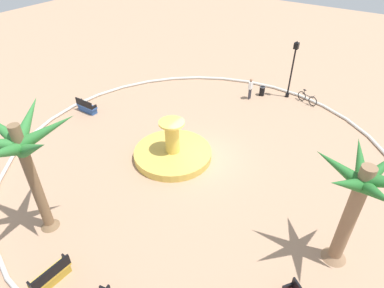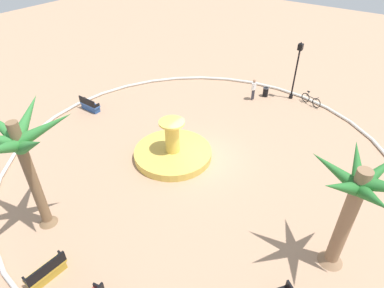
{
  "view_description": "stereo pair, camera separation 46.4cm",
  "coord_description": "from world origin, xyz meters",
  "px_view_note": "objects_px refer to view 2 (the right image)",
  "views": [
    {
      "loc": [
        -8.04,
        12.87,
        11.98
      ],
      "look_at": [
        0.42,
        0.23,
        1.0
      ],
      "focal_mm": 31.1,
      "sensor_mm": 36.0,
      "label": 1
    },
    {
      "loc": [
        -8.42,
        12.6,
        11.98
      ],
      "look_at": [
        0.42,
        0.23,
        1.0
      ],
      "focal_mm": 31.1,
      "sensor_mm": 36.0,
      "label": 2
    }
  ],
  "objects_px": {
    "bench_west": "(47,272)",
    "lamppost": "(297,67)",
    "bench_east": "(90,106)",
    "trash_bin": "(266,92)",
    "bicycle_red_frame": "(311,100)",
    "palm_tree_by_curb": "(20,148)",
    "person_cyclist_helmet": "(254,89)",
    "palm_tree_near_fountain": "(355,199)",
    "fountain": "(173,152)"
  },
  "relations": [
    {
      "from": "trash_bin",
      "to": "bicycle_red_frame",
      "type": "distance_m",
      "value": 3.35
    },
    {
      "from": "lamppost",
      "to": "trash_bin",
      "type": "relative_size",
      "value": 5.95
    },
    {
      "from": "bench_west",
      "to": "bench_east",
      "type": "bearing_deg",
      "value": -47.55
    },
    {
      "from": "bench_east",
      "to": "bench_west",
      "type": "xyz_separation_m",
      "value": [
        -8.97,
        9.81,
        0.0
      ]
    },
    {
      "from": "bench_east",
      "to": "person_cyclist_helmet",
      "type": "bearing_deg",
      "value": -136.77
    },
    {
      "from": "trash_bin",
      "to": "person_cyclist_helmet",
      "type": "distance_m",
      "value": 1.3
    },
    {
      "from": "bench_west",
      "to": "trash_bin",
      "type": "xyz_separation_m",
      "value": [
        -0.27,
        -19.04,
        0.04
      ]
    },
    {
      "from": "palm_tree_by_curb",
      "to": "bench_east",
      "type": "xyz_separation_m",
      "value": [
        6.52,
        -8.12,
        -3.96
      ]
    },
    {
      "from": "bench_east",
      "to": "bicycle_red_frame",
      "type": "xyz_separation_m",
      "value": [
        -12.52,
        -9.95,
        0.04
      ]
    },
    {
      "from": "bench_west",
      "to": "trash_bin",
      "type": "relative_size",
      "value": 2.23
    },
    {
      "from": "palm_tree_near_fountain",
      "to": "bicycle_red_frame",
      "type": "height_order",
      "value": "palm_tree_near_fountain"
    },
    {
      "from": "bench_east",
      "to": "person_cyclist_helmet",
      "type": "xyz_separation_m",
      "value": [
        -8.71,
        -8.18,
        0.57
      ]
    },
    {
      "from": "bench_east",
      "to": "trash_bin",
      "type": "bearing_deg",
      "value": -135.04
    },
    {
      "from": "person_cyclist_helmet",
      "to": "bicycle_red_frame",
      "type": "bearing_deg",
      "value": -155.11
    },
    {
      "from": "fountain",
      "to": "person_cyclist_helmet",
      "type": "bearing_deg",
      "value": -93.5
    },
    {
      "from": "palm_tree_near_fountain",
      "to": "lamppost",
      "type": "bearing_deg",
      "value": -61.65
    },
    {
      "from": "bicycle_red_frame",
      "to": "person_cyclist_helmet",
      "type": "distance_m",
      "value": 4.23
    },
    {
      "from": "palm_tree_by_curb",
      "to": "bench_west",
      "type": "height_order",
      "value": "palm_tree_by_curb"
    },
    {
      "from": "palm_tree_by_curb",
      "to": "lamppost",
      "type": "relative_size",
      "value": 1.32
    },
    {
      "from": "bicycle_red_frame",
      "to": "palm_tree_near_fountain",
      "type": "bearing_deg",
      "value": 112.9
    },
    {
      "from": "fountain",
      "to": "bench_west",
      "type": "bearing_deg",
      "value": 95.2
    },
    {
      "from": "lamppost",
      "to": "bench_west",
      "type": "bearing_deg",
      "value": 84.25
    },
    {
      "from": "lamppost",
      "to": "bicycle_red_frame",
      "type": "height_order",
      "value": "lamppost"
    },
    {
      "from": "palm_tree_near_fountain",
      "to": "person_cyclist_helmet",
      "type": "bearing_deg",
      "value": -49.76
    },
    {
      "from": "bicycle_red_frame",
      "to": "trash_bin",
      "type": "bearing_deg",
      "value": 12.35
    },
    {
      "from": "fountain",
      "to": "bicycle_red_frame",
      "type": "distance_m",
      "value": 11.62
    },
    {
      "from": "bench_west",
      "to": "lamppost",
      "type": "relative_size",
      "value": 0.37
    },
    {
      "from": "lamppost",
      "to": "person_cyclist_helmet",
      "type": "height_order",
      "value": "lamppost"
    },
    {
      "from": "trash_bin",
      "to": "bench_east",
      "type": "bearing_deg",
      "value": 44.96
    },
    {
      "from": "person_cyclist_helmet",
      "to": "bench_east",
      "type": "bearing_deg",
      "value": 43.23
    },
    {
      "from": "palm_tree_near_fountain",
      "to": "bench_west",
      "type": "relative_size",
      "value": 3.17
    },
    {
      "from": "lamppost",
      "to": "person_cyclist_helmet",
      "type": "relative_size",
      "value": 2.66
    },
    {
      "from": "person_cyclist_helmet",
      "to": "trash_bin",
      "type": "bearing_deg",
      "value": -117.2
    },
    {
      "from": "bench_west",
      "to": "person_cyclist_helmet",
      "type": "xyz_separation_m",
      "value": [
        0.27,
        -17.99,
        0.57
      ]
    },
    {
      "from": "trash_bin",
      "to": "bicycle_red_frame",
      "type": "relative_size",
      "value": 0.45
    },
    {
      "from": "fountain",
      "to": "bicycle_red_frame",
      "type": "height_order",
      "value": "fountain"
    },
    {
      "from": "person_cyclist_helmet",
      "to": "palm_tree_by_curb",
      "type": "bearing_deg",
      "value": 82.35
    },
    {
      "from": "fountain",
      "to": "person_cyclist_helmet",
      "type": "xyz_separation_m",
      "value": [
        -0.55,
        -9.01,
        0.58
      ]
    },
    {
      "from": "palm_tree_by_curb",
      "to": "trash_bin",
      "type": "relative_size",
      "value": 7.87
    },
    {
      "from": "fountain",
      "to": "bench_east",
      "type": "bearing_deg",
      "value": -5.76
    },
    {
      "from": "lamppost",
      "to": "bicycle_red_frame",
      "type": "distance_m",
      "value": 2.66
    },
    {
      "from": "fountain",
      "to": "palm_tree_near_fountain",
      "type": "distance_m",
      "value": 10.34
    },
    {
      "from": "lamppost",
      "to": "bicycle_red_frame",
      "type": "bearing_deg",
      "value": 175.04
    },
    {
      "from": "fountain",
      "to": "person_cyclist_helmet",
      "type": "relative_size",
      "value": 2.75
    },
    {
      "from": "trash_bin",
      "to": "palm_tree_near_fountain",
      "type": "bearing_deg",
      "value": 125.94
    },
    {
      "from": "palm_tree_by_curb",
      "to": "bench_east",
      "type": "height_order",
      "value": "palm_tree_by_curb"
    },
    {
      "from": "bench_west",
      "to": "person_cyclist_helmet",
      "type": "height_order",
      "value": "person_cyclist_helmet"
    },
    {
      "from": "bicycle_red_frame",
      "to": "bench_west",
      "type": "bearing_deg",
      "value": 79.83
    },
    {
      "from": "palm_tree_near_fountain",
      "to": "lamppost",
      "type": "relative_size",
      "value": 1.19
    },
    {
      "from": "trash_bin",
      "to": "bicycle_red_frame",
      "type": "xyz_separation_m",
      "value": [
        -3.27,
        -0.72,
        -0.0
      ]
    }
  ]
}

